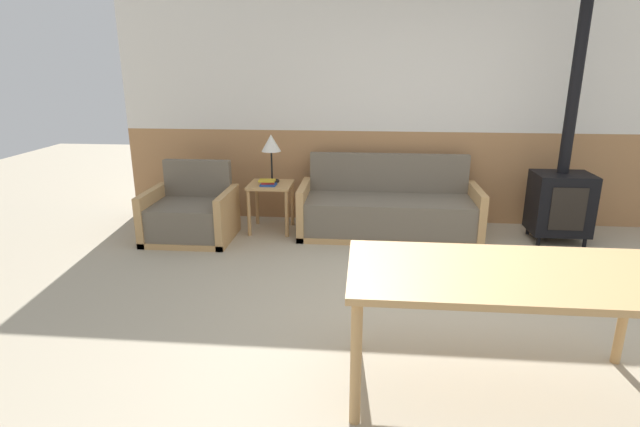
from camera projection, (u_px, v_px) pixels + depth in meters
The scene contains 9 objects.
ground_plane at pixel (452, 328), 3.67m from camera, with size 16.00×16.00×0.00m, color #B2A58C.
wall_back at pixel (425, 109), 5.78m from camera, with size 7.20×0.06×2.70m.
couch at pixel (388, 212), 5.60m from camera, with size 1.98×0.77×0.87m.
armchair at pixel (191, 216), 5.48m from camera, with size 0.92×0.76×0.82m.
side_table at pixel (271, 192), 5.69m from camera, with size 0.49×0.49×0.56m.
table_lamp at pixel (271, 145), 5.61m from camera, with size 0.22×0.22×0.55m.
book_stack at pixel (268, 183), 5.56m from camera, with size 0.19×0.15×0.07m.
dining_table at pixel (509, 284), 2.78m from camera, with size 1.80×0.84×0.77m.
wood_stove at pixel (562, 189), 5.31m from camera, with size 0.59×0.47×2.58m.
Camera 1 is at (-0.67, -3.34, 1.87)m, focal length 28.00 mm.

